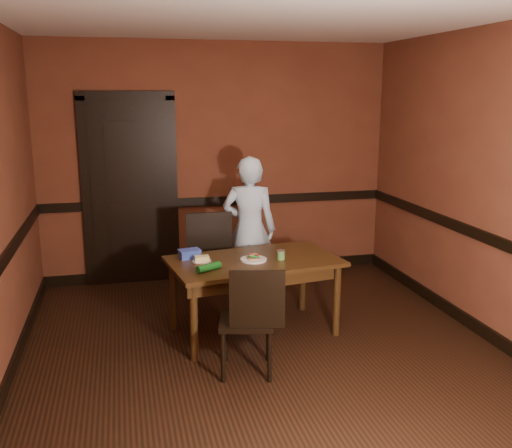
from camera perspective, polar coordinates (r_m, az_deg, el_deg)
name	(u,v)px	position (r m, az deg, el deg)	size (l,w,h in m)	color
floor	(266,356)	(4.85, 0.98, -13.10)	(4.00, 4.50, 0.01)	black
ceiling	(267,12)	(4.39, 1.13, 20.40)	(4.00, 4.50, 0.01)	beige
wall_back	(218,162)	(6.60, -3.84, 6.17)	(4.00, 0.02, 2.70)	#5F2E1C
wall_front	(406,294)	(2.38, 14.75, -6.75)	(4.00, 0.02, 2.70)	#5F2E1C
wall_right	(493,187)	(5.28, 22.59, 3.47)	(0.02, 4.50, 2.70)	#5F2E1C
dado_back	(219,201)	(6.66, -3.76, 2.31)	(4.00, 0.03, 0.10)	black
dado_right	(486,238)	(5.36, 22.05, -1.27)	(0.03, 4.50, 0.10)	black
baseboard_back	(220,270)	(6.86, -3.66, -4.59)	(4.00, 0.03, 0.12)	black
baseboard_left	(9,377)	(4.79, -23.46, -13.84)	(0.03, 4.50, 0.12)	black
baseboard_right	(478,327)	(5.62, 21.31, -9.61)	(0.03, 4.50, 0.12)	black
door	(130,188)	(6.52, -12.47, 3.51)	(1.05, 0.07, 2.20)	black
dining_table	(254,296)	(5.17, -0.19, -7.24)	(1.48, 0.83, 0.69)	#311E0C
chair_far	(214,266)	(5.55, -4.25, -4.25)	(0.46, 0.46, 0.98)	black
chair_near	(246,318)	(4.45, -0.97, -9.43)	(0.41, 0.41, 0.88)	black
person	(249,229)	(5.88, -0.67, -0.53)	(0.55, 0.36, 1.51)	silver
sandwich_plate	(254,259)	(5.02, -0.25, -3.48)	(0.23, 0.23, 0.06)	silver
sauce_jar	(281,255)	(5.04, 2.52, -3.10)	(0.07, 0.07, 0.09)	#518A3D
cheese_saucer	(202,260)	(5.00, -5.44, -3.56)	(0.17, 0.17, 0.05)	silver
food_tub	(190,254)	(5.12, -6.66, -2.98)	(0.21, 0.16, 0.08)	#314AB3
wrapped_veg	(209,267)	(4.74, -4.75, -4.33)	(0.06, 0.06, 0.23)	#114914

